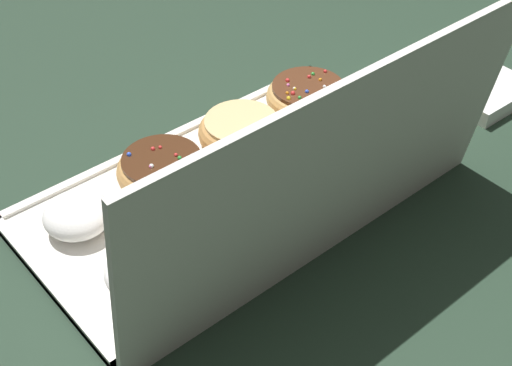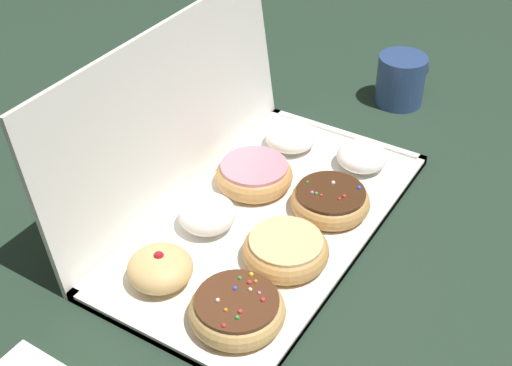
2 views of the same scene
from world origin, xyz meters
TOP-DOWN VIEW (x-y plane):
  - ground_plane at (0.00, 0.00)m, footprint 3.00×3.00m
  - donut_box at (0.00, 0.00)m, footprint 0.53×0.29m
  - box_lid_open at (0.00, 0.17)m, footprint 0.53×0.05m
  - sprinkle_donut_0 at (-0.19, -0.07)m, footprint 0.12×0.12m
  - glazed_ring_donut_1 at (-0.06, -0.06)m, footprint 0.12×0.12m
  - sprinkle_donut_2 at (0.06, -0.07)m, footprint 0.12×0.12m
  - powdered_filled_donut_3 at (0.19, -0.06)m, footprint 0.08×0.08m
  - jelly_filled_donut_4 at (-0.18, 0.06)m, footprint 0.09×0.09m
  - powdered_filled_donut_5 at (-0.06, 0.07)m, footprint 0.08×0.08m
  - pink_frosted_donut_6 at (0.06, 0.06)m, footprint 0.12×0.12m
  - powdered_filled_donut_7 at (0.18, 0.06)m, footprint 0.09×0.09m
  - napkin_stack at (-0.42, 0.07)m, footprint 0.13×0.13m

SIDE VIEW (x-z plane):
  - ground_plane at x=0.00m, z-range 0.00..0.00m
  - donut_box at x=0.00m, z-range 0.00..0.01m
  - napkin_stack at x=-0.42m, z-range 0.00..0.02m
  - sprinkle_donut_2 at x=0.06m, z-range 0.01..0.05m
  - glazed_ring_donut_1 at x=-0.06m, z-range 0.01..0.05m
  - sprinkle_donut_0 at x=-0.19m, z-range 0.01..0.05m
  - powdered_filled_donut_3 at x=0.19m, z-range 0.01..0.05m
  - powdered_filled_donut_7 at x=0.18m, z-range 0.01..0.05m
  - pink_frosted_donut_6 at x=0.06m, z-range 0.01..0.05m
  - jelly_filled_donut_4 at x=-0.18m, z-range 0.01..0.06m
  - powdered_filled_donut_5 at x=-0.06m, z-range 0.01..0.06m
  - box_lid_open at x=0.00m, z-range 0.00..0.27m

